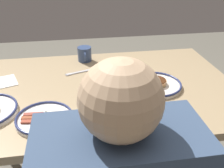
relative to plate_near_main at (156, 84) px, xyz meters
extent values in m
cube|color=tan|center=(0.30, -0.05, -0.03)|extent=(1.46, 0.90, 0.04)
cylinder|color=#8F7A59|center=(-0.33, -0.40, -0.41)|extent=(0.05, 0.05, 0.71)
cylinder|color=silver|center=(0.00, 0.00, -0.01)|extent=(0.26, 0.26, 0.01)
torus|color=navy|center=(0.00, 0.00, 0.00)|extent=(0.26, 0.26, 0.01)
cylinder|color=tan|center=(0.00, 0.00, 0.01)|extent=(0.11, 0.11, 0.01)
cylinder|color=tan|center=(0.00, 0.00, 0.02)|extent=(0.11, 0.11, 0.01)
cylinder|color=#4C2814|center=(0.00, 0.00, 0.03)|extent=(0.10, 0.10, 0.00)
cylinder|color=white|center=(0.54, 0.21, -0.01)|extent=(0.24, 0.24, 0.01)
torus|color=navy|center=(0.54, 0.21, 0.00)|extent=(0.24, 0.24, 0.01)
cylinder|color=white|center=(0.51, 0.19, 0.00)|extent=(0.07, 0.07, 0.01)
sphere|color=yellow|center=(0.51, 0.21, 0.01)|extent=(0.03, 0.03, 0.03)
cylinder|color=white|center=(0.56, 0.20, 0.00)|extent=(0.06, 0.06, 0.01)
sphere|color=yellow|center=(0.56, 0.21, 0.01)|extent=(0.02, 0.02, 0.02)
cube|color=brown|center=(0.59, 0.18, 0.00)|extent=(0.08, 0.03, 0.01)
cube|color=brown|center=(0.59, 0.21, 0.00)|extent=(0.09, 0.03, 0.01)
cube|color=#9D3F2A|center=(0.59, 0.23, 0.00)|extent=(0.09, 0.03, 0.01)
cylinder|color=#334772|center=(0.34, -0.40, 0.03)|extent=(0.09, 0.09, 0.09)
torus|color=#334772|center=(0.34, -0.35, 0.03)|extent=(0.01, 0.06, 0.06)
cylinder|color=brown|center=(0.34, -0.40, 0.06)|extent=(0.07, 0.07, 0.01)
cube|color=white|center=(0.80, -0.17, -0.01)|extent=(0.19, 0.18, 0.00)
cube|color=silver|center=(0.36, -0.23, -0.01)|extent=(0.19, 0.07, 0.01)
cube|color=silver|center=(0.45, -0.21, -0.01)|extent=(0.03, 0.01, 0.00)
cube|color=silver|center=(0.45, -0.21, -0.01)|extent=(0.03, 0.01, 0.00)
cube|color=silver|center=(0.44, -0.20, -0.01)|extent=(0.03, 0.01, 0.00)
cube|color=silver|center=(0.44, -0.20, -0.01)|extent=(0.03, 0.01, 0.00)
cube|color=silver|center=(0.27, -0.07, -0.01)|extent=(0.18, 0.08, 0.01)
cube|color=silver|center=(0.20, -0.10, -0.01)|extent=(0.09, 0.05, 0.00)
sphere|color=tan|center=(0.30, 0.62, 0.32)|extent=(0.20, 0.20, 0.20)
cylinder|color=#DCAE81|center=(0.29, 0.44, 0.03)|extent=(0.08, 0.08, 0.26)
camera|label=1|loc=(0.40, 1.09, 0.63)|focal=40.65mm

